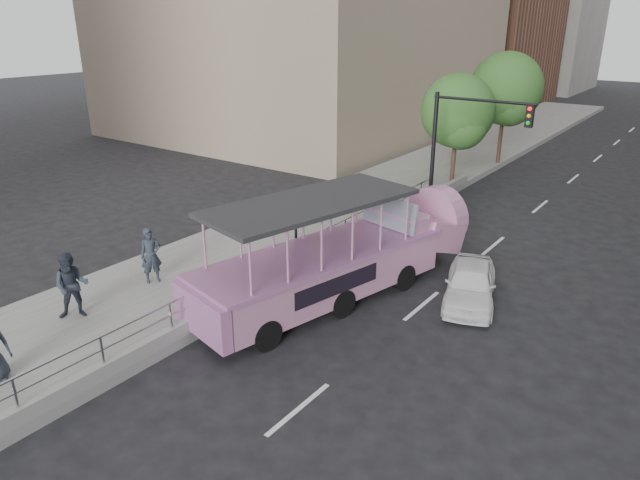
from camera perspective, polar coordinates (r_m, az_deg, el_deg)
ground at (r=14.94m, az=-0.40°, el=-11.34°), size 160.00×160.00×0.00m
sidewalk at (r=25.35m, az=2.57°, el=3.08°), size 5.50×80.00×0.30m
kerb_wall at (r=17.80m, az=-4.67°, el=-3.99°), size 0.24×30.00×0.36m
guardrail at (r=17.53m, az=-4.74°, el=-2.03°), size 0.07×22.00×0.71m
duck_boat at (r=17.54m, az=2.51°, el=-1.65°), size 4.52×10.23×3.31m
car at (r=17.79m, az=14.81°, el=-4.21°), size 2.54×3.88×1.23m
pedestrian_near at (r=18.46m, az=-16.55°, el=-1.50°), size 0.67×0.77×1.77m
pedestrian_mid at (r=17.01m, az=-23.58°, el=-4.21°), size 1.15×1.17×1.90m
parking_sign at (r=17.89m, az=-2.43°, el=1.13°), size 0.14×0.69×3.07m
traffic_signal at (r=24.84m, az=13.90°, el=10.09°), size 4.20×0.32×5.20m
street_tree_near at (r=28.51m, az=13.70°, el=12.14°), size 3.52×3.52×5.72m
street_tree_far at (r=33.96m, az=18.20°, el=13.92°), size 3.97×3.97×6.45m
midrise_stone_b at (r=77.78m, az=19.90°, el=21.54°), size 16.00×14.00×20.00m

